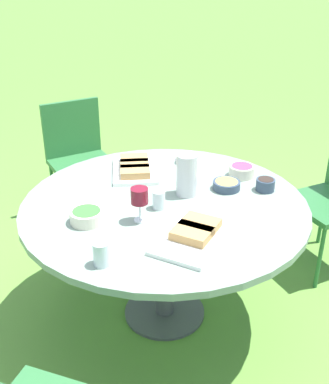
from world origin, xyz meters
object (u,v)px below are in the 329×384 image
chair_near_left (78,152)px  wine_glass (139,197)px  dining_table (164,216)px  water_pitcher (187,175)px

chair_near_left → wine_glass: 1.49m
dining_table → water_pitcher: (-0.10, -0.11, 0.19)m
chair_near_left → water_pitcher: bearing=134.1°
water_pitcher → wine_glass: size_ratio=1.31×
wine_glass → chair_near_left: bearing=-59.7°
water_pitcher → dining_table: bearing=47.6°
chair_near_left → wine_glass: (-0.74, 1.26, 0.33)m
dining_table → water_pitcher: 0.24m
wine_glass → dining_table: bearing=-113.6°
chair_near_left → water_pitcher: size_ratio=3.94×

